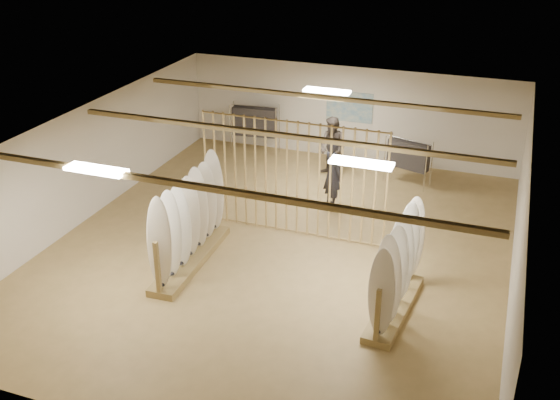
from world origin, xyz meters
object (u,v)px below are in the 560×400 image
(rack_left, at_px, (190,233))
(shopper_b, at_px, (333,144))
(rack_right, at_px, (396,281))
(clothing_rack_b, at_px, (408,155))
(clothing_rack_a, at_px, (255,121))
(shopper_a, at_px, (333,169))

(rack_left, relative_size, shopper_b, 1.57)
(rack_right, height_order, clothing_rack_b, rack_right)
(rack_right, height_order, shopper_b, rack_right)
(rack_left, xyz_separation_m, shopper_b, (1.55, 5.71, 0.25))
(rack_left, bearing_deg, clothing_rack_b, 55.71)
(rack_right, bearing_deg, clothing_rack_a, 134.12)
(shopper_a, bearing_deg, clothing_rack_b, -82.42)
(clothing_rack_a, relative_size, shopper_b, 0.79)
(shopper_a, relative_size, shopper_b, 1.05)
(rack_left, height_order, shopper_b, rack_left)
(clothing_rack_b, bearing_deg, rack_left, -103.98)
(rack_left, height_order, shopper_a, rack_left)
(clothing_rack_a, distance_m, shopper_b, 2.93)
(clothing_rack_a, height_order, shopper_a, shopper_a)
(rack_right, relative_size, shopper_b, 1.28)
(shopper_b, bearing_deg, shopper_a, -49.60)
(rack_right, distance_m, clothing_rack_a, 9.06)
(rack_left, distance_m, clothing_rack_b, 6.91)
(shopper_b, bearing_deg, clothing_rack_b, 28.47)
(rack_right, xyz_separation_m, clothing_rack_b, (-0.88, 6.18, 0.18))
(clothing_rack_a, height_order, clothing_rack_b, clothing_rack_a)
(rack_right, relative_size, clothing_rack_b, 1.89)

